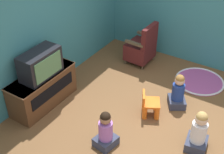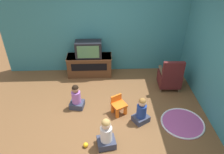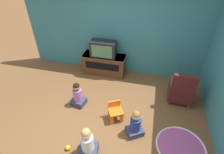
% 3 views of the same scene
% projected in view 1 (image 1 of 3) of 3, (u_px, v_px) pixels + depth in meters
% --- Properties ---
extents(ground_plane, '(30.00, 30.00, 0.00)m').
position_uv_depth(ground_plane, '(150.00, 122.00, 5.21)').
color(ground_plane, brown).
extents(wall_back, '(5.33, 0.12, 2.72)m').
position_uv_depth(wall_back, '(30.00, 25.00, 5.16)').
color(wall_back, teal).
rests_on(wall_back, ground_plane).
extents(tv_cabinet, '(1.28, 0.49, 0.61)m').
position_uv_depth(tv_cabinet, '(43.00, 89.00, 5.45)').
color(tv_cabinet, '#4C2D19').
rests_on(tv_cabinet, ground_plane).
extents(television, '(0.73, 0.37, 0.46)m').
position_uv_depth(television, '(40.00, 64.00, 5.14)').
color(television, black).
rests_on(television, tv_cabinet).
extents(black_armchair, '(0.58, 0.53, 0.91)m').
position_uv_depth(black_armchair, '(142.00, 48.00, 6.58)').
color(black_armchair, brown).
rests_on(black_armchair, ground_plane).
extents(yellow_kid_chair, '(0.41, 0.40, 0.43)m').
position_uv_depth(yellow_kid_chair, '(150.00, 105.00, 5.28)').
color(yellow_kid_chair, orange).
rests_on(yellow_kid_chair, ground_plane).
extents(play_mat, '(0.96, 0.96, 0.04)m').
position_uv_depth(play_mat, '(199.00, 81.00, 6.18)').
color(play_mat, '#A54C8C').
rests_on(play_mat, ground_plane).
extents(child_watching_left, '(0.40, 0.36, 0.69)m').
position_uv_depth(child_watching_left, '(198.00, 133.00, 4.59)').
color(child_watching_left, '#33384C').
rests_on(child_watching_left, ground_plane).
extents(child_watching_center, '(0.43, 0.42, 0.64)m').
position_uv_depth(child_watching_center, '(178.00, 93.00, 5.43)').
color(child_watching_center, '#33384C').
rests_on(child_watching_center, ground_plane).
extents(child_watching_right, '(0.37, 0.34, 0.64)m').
position_uv_depth(child_watching_right, '(106.00, 131.00, 4.65)').
color(child_watching_right, '#33384C').
rests_on(child_watching_right, ground_plane).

